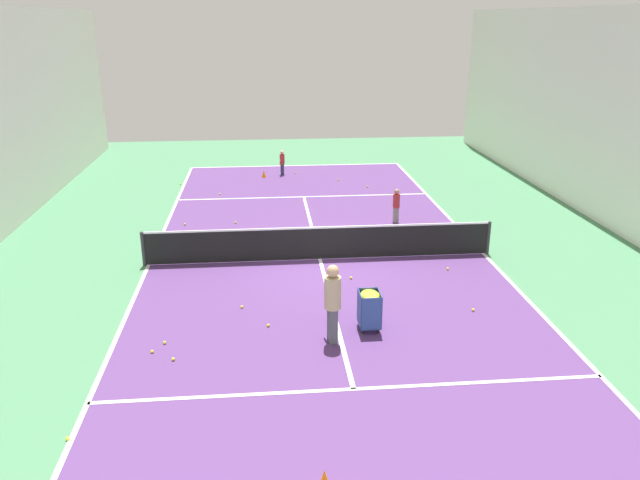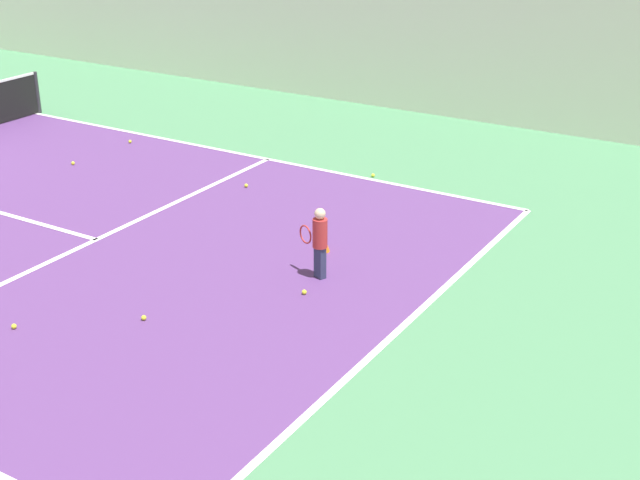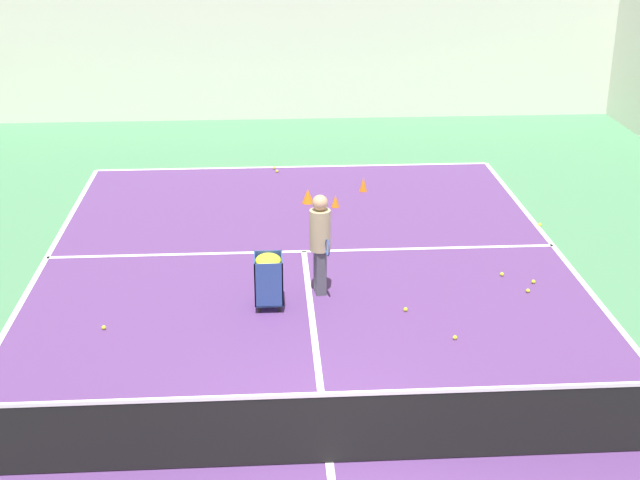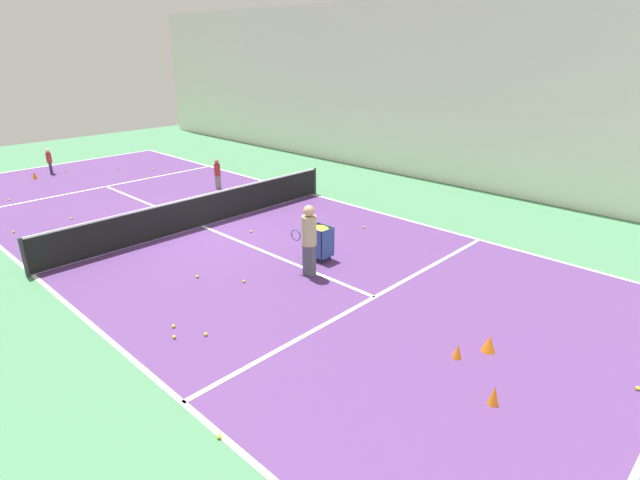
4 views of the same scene
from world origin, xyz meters
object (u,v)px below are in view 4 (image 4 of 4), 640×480
coach_at_net (309,236)px  training_cone_0 (494,395)px  player_near_baseline (49,160)px  training_cone_1 (489,343)px  child_midcourt (217,172)px  ball_cart (320,236)px  tennis_net (201,210)px

coach_at_net → training_cone_0: coach_at_net is taller
player_near_baseline → training_cone_1: (-0.47, 19.71, -0.45)m
coach_at_net → child_midcourt: (-3.05, -7.97, -0.34)m
player_near_baseline → training_cone_1: size_ratio=3.39×
ball_cart → training_cone_1: (0.89, 5.06, -0.47)m
training_cone_0 → tennis_net: bearing=-98.5°
coach_at_net → child_midcourt: bearing=-29.1°
player_near_baseline → ball_cart: bearing=28.0°
tennis_net → coach_at_net: size_ratio=5.64×
training_cone_0 → player_near_baseline: bearing=-92.3°
child_midcourt → training_cone_1: 12.94m
player_near_baseline → training_cone_0: 20.44m
training_cone_1 → ball_cart: bearing=-100.0°
player_near_baseline → training_cone_0: player_near_baseline is taller
coach_at_net → training_cone_1: coach_at_net is taller
coach_at_net → child_midcourt: size_ratio=1.52×
child_midcourt → training_cone_0: (4.36, 13.27, -0.49)m
tennis_net → child_midcourt: (-2.86, -3.19, 0.15)m
training_cone_0 → training_cone_1: 1.47m
player_near_baseline → coach_at_net: coach_at_net is taller
ball_cart → training_cone_1: size_ratio=2.88×
player_near_baseline → ball_cart: player_near_baseline is taller
ball_cart → training_cone_1: 5.16m
player_near_baseline → child_midcourt: (-3.54, 7.15, 0.05)m
tennis_net → coach_at_net: coach_at_net is taller
child_midcourt → training_cone_0: bearing=-42.8°
player_near_baseline → coach_at_net: size_ratio=0.61×
coach_at_net → tennis_net: bearing=-10.5°
child_midcourt → training_cone_1: bearing=-38.4°
player_near_baseline → coach_at_net: 15.14m
training_cone_1 → tennis_net: bearing=-91.3°
player_near_baseline → ball_cart: (-1.36, 14.65, 0.02)m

